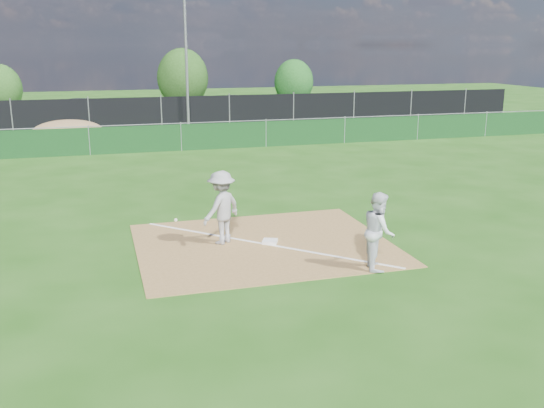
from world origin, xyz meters
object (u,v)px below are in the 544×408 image
Objects in this scene: tree_right at (294,82)px; tree_left at (0,89)px; runner at (379,231)px; car_left at (87,109)px; tree_mid at (183,78)px; first_base at (270,241)px; car_right at (241,106)px; car_mid at (130,110)px; play_at_first at (222,207)px; light_pole at (186,57)px.

tree_left is at bearing -179.54° from tree_right.
runner is 36.01m from tree_right.
car_left is at bearing -47.70° from tree_left.
runner is at bearing -91.39° from tree_mid.
car_right reaches higher than first_base.
tree_right is at bearing 1.50° from runner.
car_mid is at bearing 91.91° from car_right.
car_right is at bearing 78.00° from first_base.
car_left is 9.84m from car_right.
first_base is 1.43m from play_at_first.
tree_right is (21.27, 0.17, 0.10)m from tree_left.
light_pole is 1.79× the size of tree_mid.
tree_left is at bearing 136.75° from light_pole.
tree_mid reaches higher than tree_left.
car_left reaches higher than car_mid.
play_at_first is 34.45m from tree_right.
light_pole is 2.33× the size of tree_left.
light_pole reaches higher than tree_left.
car_right is at bearing -132.28° from tree_right.
car_mid is 10.42m from tree_left.
play_at_first is 33.17m from tree_left.
car_mid is 14.54m from tree_right.
play_at_first is 0.42× the size of car_mid.
car_left is 1.36× the size of tree_left.
tree_mid is at bearing 179.98° from tree_right.
car_left is 1.10× the size of car_mid.
tree_left reaches higher than first_base.
tree_left is at bearing 35.63° from runner.
tree_right is (5.75, 6.32, 1.12)m from car_right.
tree_left is 0.77× the size of tree_mid.
play_at_first is 3.86m from runner.
light_pole is at bearing -96.75° from tree_mid.
tree_left is 0.95× the size of tree_right.
light_pole reaches higher than car_left.
car_right is at bearing 46.64° from light_pole.
tree_mid is (-2.95, 6.32, 1.56)m from car_right.
tree_left is (-8.28, 6.25, 1.06)m from car_mid.
runner is (2.87, -2.58, -0.06)m from play_at_first.
car_right is at bearing -84.52° from car_mid.
tree_right reaches higher than car_right.
car_left is 16.89m from tree_right.
car_right is 7.15m from tree_mid.
car_right is 1.46× the size of tree_left.
runner reaches higher than car_left.
car_mid is at bearing 124.56° from light_pole.
play_at_first is 0.40× the size of tree_mid.
light_pole is 23.19× the size of first_base.
play_at_first is 0.36× the size of car_right.
first_base is at bearing -94.59° from tree_mid.
car_left is (-5.61, 4.38, -3.20)m from light_pole.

